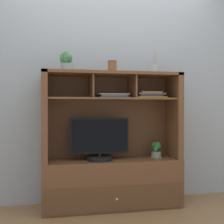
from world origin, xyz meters
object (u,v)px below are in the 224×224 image
(media_console, at_px, (112,164))
(tv_monitor, at_px, (100,142))
(potted_succulent, at_px, (67,63))
(ceramic_vase, at_px, (112,66))
(magazine_stack_centre, at_px, (149,95))
(diffuser_bottle, at_px, (155,69))
(magazine_stack_left, at_px, (114,96))
(potted_orchid, at_px, (156,150))

(media_console, relative_size, tv_monitor, 2.37)
(potted_succulent, xyz_separation_m, ceramic_vase, (0.47, 0.01, -0.02))
(tv_monitor, distance_m, magazine_stack_centre, 0.73)
(tv_monitor, distance_m, diffuser_bottle, 0.97)
(magazine_stack_left, xyz_separation_m, ceramic_vase, (-0.02, -0.04, 0.30))
(magazine_stack_left, bearing_deg, magazine_stack_centre, -2.67)
(diffuser_bottle, xyz_separation_m, potted_succulent, (-0.93, 0.01, 0.04))
(media_console, bearing_deg, potted_succulent, -176.55)
(potted_orchid, bearing_deg, ceramic_vase, -176.80)
(potted_succulent, bearing_deg, ceramic_vase, 0.93)
(potted_orchid, height_order, magazine_stack_centre, magazine_stack_centre)
(tv_monitor, xyz_separation_m, diffuser_bottle, (0.60, 0.01, 0.76))
(media_console, relative_size, magazine_stack_centre, 4.25)
(magazine_stack_centre, bearing_deg, tv_monitor, -175.09)
(tv_monitor, height_order, diffuser_bottle, diffuser_bottle)
(tv_monitor, relative_size, potted_succulent, 3.00)
(diffuser_bottle, bearing_deg, media_console, 175.65)
(magazine_stack_left, xyz_separation_m, potted_succulent, (-0.49, -0.05, 0.33))
(magazine_stack_centre, relative_size, ceramic_vase, 2.71)
(media_console, xyz_separation_m, magazine_stack_centre, (0.41, 0.01, 0.73))
(ceramic_vase, bearing_deg, potted_succulent, -179.07)
(ceramic_vase, bearing_deg, tv_monitor, -171.21)
(potted_orchid, height_order, ceramic_vase, ceramic_vase)
(media_console, height_order, magazine_stack_centre, media_console)
(magazine_stack_centre, distance_m, diffuser_bottle, 0.28)
(magazine_stack_left, bearing_deg, potted_succulent, -174.07)
(tv_monitor, bearing_deg, magazine_stack_left, 21.86)
(diffuser_bottle, bearing_deg, potted_orchid, 55.97)
(diffuser_bottle, bearing_deg, tv_monitor, -179.40)
(potted_orchid, relative_size, magazine_stack_left, 0.49)
(potted_orchid, bearing_deg, tv_monitor, -175.58)
(magazine_stack_left, distance_m, potted_succulent, 0.59)
(tv_monitor, bearing_deg, potted_succulent, 177.66)
(media_console, distance_m, magazine_stack_centre, 0.83)
(potted_orchid, bearing_deg, potted_succulent, -177.90)
(potted_succulent, relative_size, ceramic_vase, 1.62)
(tv_monitor, xyz_separation_m, magazine_stack_left, (0.16, 0.06, 0.48))
(media_console, height_order, tv_monitor, media_console)
(magazine_stack_left, xyz_separation_m, magazine_stack_centre, (0.38, -0.02, 0.01))
(tv_monitor, bearing_deg, magazine_stack_centre, 4.91)
(diffuser_bottle, bearing_deg, potted_succulent, 179.56)
(magazine_stack_left, bearing_deg, diffuser_bottle, -7.56)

